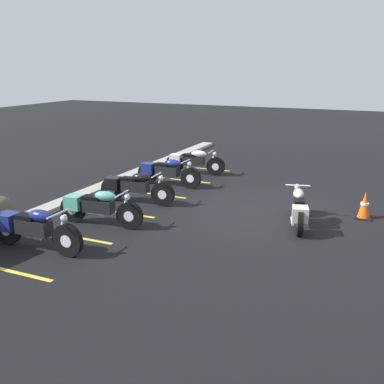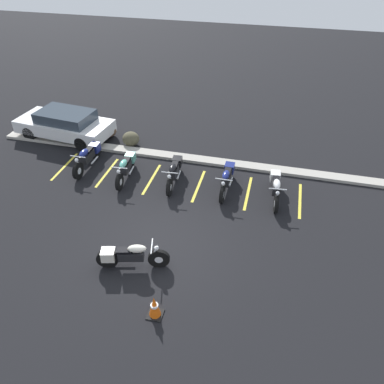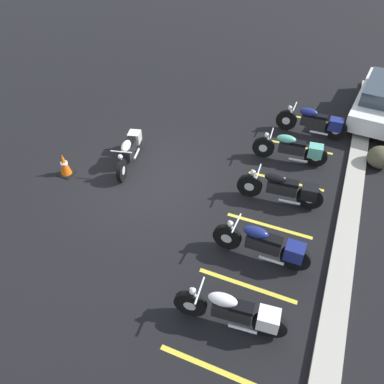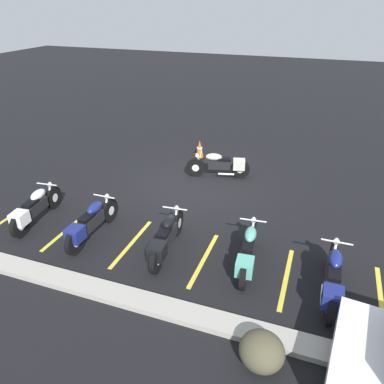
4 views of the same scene
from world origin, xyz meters
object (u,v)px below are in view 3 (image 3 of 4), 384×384
traffic_cone (64,165)px  parked_bike_4 (235,312)px  parked_bike_2 (284,189)px  parked_bike_1 (294,149)px  landscape_rock_1 (381,157)px  parked_bike_0 (315,122)px  motorcycle_cream_featured (130,149)px  parked_bike_3 (266,245)px

traffic_cone → parked_bike_4: bearing=65.9°
parked_bike_2 → traffic_cone: (1.20, -5.91, -0.14)m
parked_bike_1 → parked_bike_2: 1.90m
landscape_rock_1 → traffic_cone: 9.00m
parked_bike_0 → parked_bike_2: bearing=86.7°
landscape_rock_1 → traffic_cone: (3.85, -8.14, 0.01)m
motorcycle_cream_featured → landscape_rock_1: 7.23m
motorcycle_cream_featured → parked_bike_4: bearing=34.7°
parked_bike_4 → parked_bike_0: bearing=-98.0°
motorcycle_cream_featured → parked_bike_1: (-1.86, 4.38, 0.01)m
parked_bike_0 → parked_bike_1: 1.79m
landscape_rock_1 → parked_bike_1: bearing=-72.4°
parked_bike_1 → traffic_cone: 6.55m
parked_bike_4 → landscape_rock_1: bearing=-115.5°
motorcycle_cream_featured → parked_bike_0: 5.94m
motorcycle_cream_featured → parked_bike_3: bearing=51.3°
parked_bike_4 → traffic_cone: bearing=-30.0°
motorcycle_cream_featured → parked_bike_2: bearing=75.0°
parked_bike_1 → parked_bike_0: bearing=-105.7°
parked_bike_3 → landscape_rock_1: (-4.66, 2.18, -0.14)m
motorcycle_cream_featured → landscape_rock_1: (-2.62, 6.74, -0.13)m
parked_bike_0 → parked_bike_1: bearing=79.1°
parked_bike_2 → parked_bike_4: parked_bike_2 is taller
parked_bike_3 → parked_bike_4: 1.80m
motorcycle_cream_featured → parked_bike_0: bearing=113.1°
parked_bike_0 → landscape_rock_1: bearing=153.3°
motorcycle_cream_featured → parked_bike_3: (2.04, 4.56, 0.01)m
parked_bike_4 → landscape_rock_1: (-6.45, 2.29, -0.14)m
parked_bike_0 → parked_bike_4: (7.47, -0.26, -0.02)m
parked_bike_0 → parked_bike_2: 3.67m
parked_bike_2 → parked_bike_0: bearing=-97.6°
motorcycle_cream_featured → parked_bike_3: 5.00m
parked_bike_1 → landscape_rock_1: (-0.75, 2.37, -0.14)m
parked_bike_3 → parked_bike_1: bearing=-87.1°
landscape_rock_1 → parked_bike_4: bearing=-19.6°
parked_bike_4 → landscape_rock_1: 6.85m
parked_bike_1 → parked_bike_3: parked_bike_3 is taller
traffic_cone → motorcycle_cream_featured: bearing=131.5°
parked_bike_0 → motorcycle_cream_featured: bearing=37.3°
parked_bike_0 → parked_bike_2: parked_bike_0 is taller
parked_bike_3 → parked_bike_4: parked_bike_3 is taller
landscape_rock_1 → parked_bike_0: bearing=-116.5°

